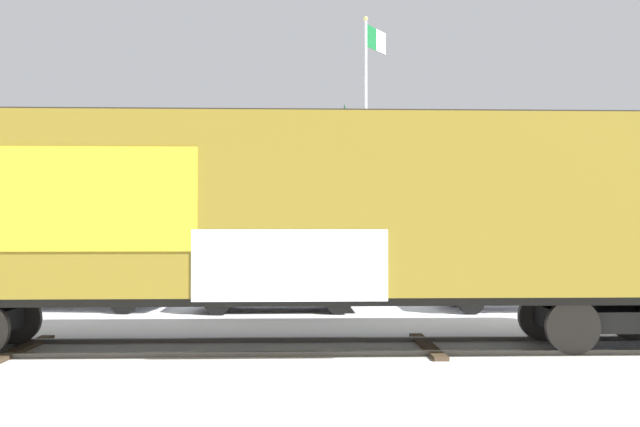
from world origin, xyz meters
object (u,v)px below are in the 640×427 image
object	(u,v)px
parked_car_white	(516,277)
parked_car_silver	(73,277)
freight_car	(282,211)
parked_car_black	(277,278)
flagpole	(370,113)

from	to	relation	value
parked_car_white	parked_car_silver	bearing A→B (deg)	-178.02
freight_car	parked_car_black	bearing A→B (deg)	96.85
freight_car	parked_car_black	size ratio (longest dim) A/B	3.76
parked_car_black	parked_car_white	xyz separation A→B (m)	(6.06, 0.49, 0.02)
freight_car	parked_car_white	world-z (taller)	freight_car
freight_car	parked_car_silver	size ratio (longest dim) A/B	3.45
parked_car_silver	parked_car_white	bearing A→B (deg)	1.98
freight_car	parked_car_white	xyz separation A→B (m)	(5.39, 6.02, -1.57)
freight_car	flagpole	xyz separation A→B (m)	(1.87, 14.16, 3.93)
parked_car_silver	parked_car_black	bearing A→B (deg)	-1.06
freight_car	flagpole	size ratio (longest dim) A/B	1.68
parked_car_black	parked_car_silver	bearing A→B (deg)	178.94
flagpole	parked_car_white	xyz separation A→B (m)	(3.52, -8.14, -5.50)
flagpole	freight_car	bearing A→B (deg)	-97.53
flagpole	parked_car_silver	xyz separation A→B (m)	(-7.81, -8.53, -5.50)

